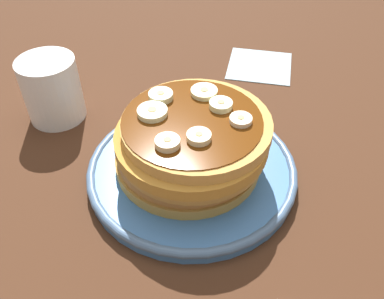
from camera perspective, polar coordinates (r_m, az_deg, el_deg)
ground_plane at (r=54.43cm, az=-0.00°, el=-4.70°), size 140.00×140.00×3.00cm
plate at (r=52.57cm, az=-0.00°, el=-2.80°), size 26.74×26.74×1.98cm
pancake_stack at (r=49.66cm, az=-0.04°, el=0.83°), size 19.40×19.19×7.63cm
banana_slice_0 at (r=43.57cm, az=-3.44°, el=0.93°), size 2.75×2.75×1.01cm
banana_slice_1 at (r=47.91cm, az=-5.55°, el=5.19°), size 3.56×3.56×0.92cm
banana_slice_2 at (r=46.58cm, az=6.82°, el=3.75°), size 2.60×2.60×0.84cm
banana_slice_3 at (r=44.25cm, az=0.97°, el=1.75°), size 2.73×2.73×0.97cm
banana_slice_4 at (r=51.09cm, az=1.70°, el=8.01°), size 3.35×3.35×0.84cm
banana_slice_5 at (r=50.36cm, az=-4.38°, el=7.44°), size 3.02×3.02×1.02cm
banana_slice_6 at (r=48.86cm, az=4.04°, el=6.20°), size 2.79×2.79×1.00cm
coffee_mug at (r=63.57cm, az=-18.87°, el=8.24°), size 11.89×8.28×9.51cm
napkin at (r=75.49cm, az=9.42°, el=11.50°), size 12.32×12.32×0.30cm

